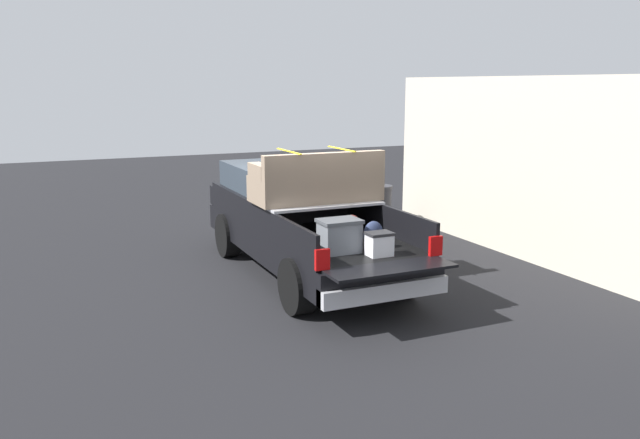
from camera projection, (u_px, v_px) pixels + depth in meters
ground_plane at (306, 274)px, 11.32m from camera, size 40.00×40.00×0.00m
pickup_truck at (298, 217)px, 11.43m from camera, size 6.05×2.08×2.23m
building_facade at (532, 169)px, 12.06m from camera, size 8.48×0.36×3.42m
trash_can at (379, 206)px, 14.95m from camera, size 0.60×0.60×0.98m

